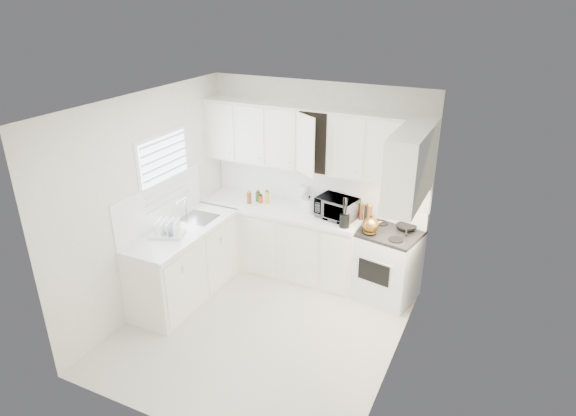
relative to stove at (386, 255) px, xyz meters
The scene contains 33 objects.
floor 1.77m from the stove, 130.40° to the right, with size 3.20×3.20×0.00m, color silver.
ceiling 2.62m from the stove, 130.40° to the right, with size 3.20×3.20×0.00m, color white.
wall_back 1.34m from the stove, 163.05° to the left, with size 3.00×3.00×0.00m, color white.
wall_front 3.15m from the stove, 110.64° to the right, with size 3.00×3.00×0.00m, color white.
wall_left 2.96m from the stove, 153.79° to the right, with size 3.20×3.20×0.00m, color white.
wall_right 1.52m from the stove, 71.76° to the right, with size 3.20×3.20×0.00m, color white.
window_blinds 2.89m from the stove, 160.23° to the right, with size 0.06×0.96×1.06m, color white, non-canonical shape.
lower_cabinets_back 1.48m from the stove, behind, with size 2.22×0.60×0.90m, color white, non-canonical shape.
lower_cabinets_left 2.52m from the stove, 154.86° to the right, with size 0.60×1.60×0.90m, color white, non-canonical shape.
countertop_back 1.51m from the stove, behind, with size 2.24×0.64×0.05m, color white.
countertop_left 2.53m from the stove, 154.76° to the right, with size 0.64×1.62×0.05m, color white.
backsplash_back 1.30m from the stove, 163.54° to the left, with size 2.98×0.02×0.55m, color white.
backsplash_left 2.86m from the stove, 157.40° to the right, with size 0.02×1.60×0.55m, color white.
upper_cabinets_back 1.43m from the stove, behind, with size 3.00×0.33×0.80m, color white, non-canonical shape.
upper_cabinets_right 1.05m from the stove, 60.62° to the right, with size 0.33×0.90×0.80m, color white, non-canonical shape.
sink 2.43m from the stove, 162.40° to the right, with size 0.42×0.38×0.30m, color gray, non-canonical shape.
stove is the anchor object (origin of this frame).
tea_kettle 0.53m from the stove, 138.37° to the right, with size 0.24×0.21×0.23m, color olive, non-canonical shape.
frying_pan 0.45m from the stove, 41.63° to the left, with size 0.24×0.41×0.04m, color black, non-canonical shape.
microwave 0.87m from the stove, behind, with size 0.49×0.27×0.33m, color gray.
rice_cooker 1.18m from the stove, behind, with size 0.22×0.22×0.22m, color white, non-canonical shape.
paper_towel 1.36m from the stove, 168.57° to the left, with size 0.12×0.12×0.27m, color white.
utensil_crock 0.78m from the stove, 160.65° to the right, with size 0.13×0.13×0.40m, color black, non-canonical shape.
dish_rack 2.70m from the stove, 151.09° to the right, with size 0.37×0.28×0.21m, color white, non-canonical shape.
spice_left_0 1.98m from the stove, behind, with size 0.06×0.06×0.13m, color brown.
spice_left_1 1.91m from the stove, behind, with size 0.06×0.06×0.13m, color #3D822B.
spice_left_2 1.84m from the stove, behind, with size 0.06×0.06×0.13m, color #AD4417.
spice_left_3 1.76m from the stove, behind, with size 0.06×0.06×0.13m, color gold.
sauce_right_0 0.71m from the stove, 159.30° to the left, with size 0.06×0.06×0.19m, color #AD4417.
sauce_right_1 0.65m from the stove, 163.82° to the left, with size 0.06×0.06×0.19m, color gold.
sauce_right_2 0.63m from the stove, 154.16° to the left, with size 0.06×0.06×0.19m, color #562A18.
sauce_right_3 0.58m from the stove, 158.94° to the left, with size 0.06×0.06×0.19m, color black.
sauce_right_4 0.57m from the stove, 146.04° to the left, with size 0.06×0.06×0.19m, color brown.
Camera 1 is at (2.30, -4.15, 3.60)m, focal length 30.93 mm.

